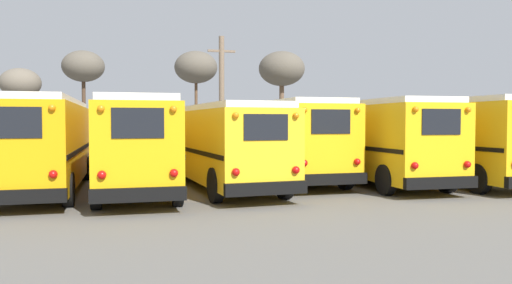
{
  "coord_description": "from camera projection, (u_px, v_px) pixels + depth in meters",
  "views": [
    {
      "loc": [
        -5.5,
        -18.58,
        2.38
      ],
      "look_at": [
        0.0,
        -0.29,
        1.63
      ],
      "focal_mm": 35.0,
      "sensor_mm": 36.0,
      "label": 1
    }
  ],
  "objects": [
    {
      "name": "school_bus_1",
      "position": [
        135.0,
        141.0,
        17.41
      ],
      "size": [
        2.8,
        10.26,
        3.15
      ],
      "color": "#EAAA0F",
      "rests_on": "ground"
    },
    {
      "name": "school_bus_4",
      "position": [
        367.0,
        138.0,
        20.01
      ],
      "size": [
        2.96,
        10.1,
        3.2
      ],
      "color": "yellow",
      "rests_on": "ground"
    },
    {
      "name": "bare_tree_2",
      "position": [
        83.0,
        67.0,
        39.07
      ],
      "size": [
        3.26,
        3.26,
        8.01
      ],
      "color": "#473323",
      "rests_on": "ground"
    },
    {
      "name": "utility_pole",
      "position": [
        222.0,
        96.0,
        32.1
      ],
      "size": [
        1.8,
        0.35,
        7.91
      ],
      "color": "#75604C",
      "rests_on": "ground"
    },
    {
      "name": "bare_tree_3",
      "position": [
        282.0,
        70.0,
        37.86
      ],
      "size": [
        3.5,
        3.5,
        7.78
      ],
      "color": "brown",
      "rests_on": "ground"
    },
    {
      "name": "bare_tree_0",
      "position": [
        196.0,
        68.0,
        40.98
      ],
      "size": [
        3.52,
        3.52,
        8.24
      ],
      "color": "brown",
      "rests_on": "ground"
    },
    {
      "name": "school_bus_3",
      "position": [
        281.0,
        137.0,
        20.88
      ],
      "size": [
        2.73,
        10.23,
        3.2
      ],
      "color": "yellow",
      "rests_on": "ground"
    },
    {
      "name": "bare_tree_1",
      "position": [
        20.0,
        84.0,
        37.65
      ],
      "size": [
        2.99,
        2.99,
        6.48
      ],
      "color": "brown",
      "rests_on": "ground"
    },
    {
      "name": "school_bus_2",
      "position": [
        217.0,
        142.0,
        18.74
      ],
      "size": [
        2.92,
        10.74,
        3.0
      ],
      "color": "yellow",
      "rests_on": "ground"
    },
    {
      "name": "school_bus_0",
      "position": [
        43.0,
        142.0,
        16.93
      ],
      "size": [
        2.81,
        9.55,
        3.17
      ],
      "color": "#E5A00C",
      "rests_on": "ground"
    },
    {
      "name": "fence_line",
      "position": [
        215.0,
        149.0,
        26.38
      ],
      "size": [
        23.22,
        0.06,
        1.42
      ],
      "color": "#939399",
      "rests_on": "ground"
    },
    {
      "name": "school_bus_5",
      "position": [
        436.0,
        137.0,
        20.63
      ],
      "size": [
        2.72,
        10.75,
        3.27
      ],
      "color": "yellow",
      "rests_on": "ground"
    },
    {
      "name": "ground_plane",
      "position": [
        254.0,
        183.0,
        19.46
      ],
      "size": [
        160.0,
        160.0,
        0.0
      ],
      "primitive_type": "plane",
      "color": "#66635E"
    }
  ]
}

